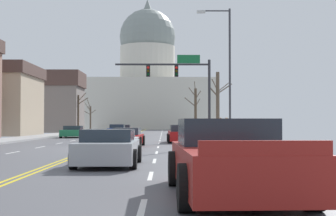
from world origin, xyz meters
TOP-DOWN VIEW (x-y plane):
  - ground at (0.00, -0.00)m, footprint 20.00×180.00m
  - signal_gantry at (5.41, 13.16)m, footprint 7.91×0.41m
  - street_lamp_right at (7.94, 4.93)m, footprint 2.24×0.24m
  - capitol_building at (0.00, 83.71)m, footprint 30.07×21.73m
  - sedan_near_00 at (5.10, 8.46)m, footprint 2.07×4.55m
  - sedan_near_01 at (1.61, 2.79)m, footprint 2.02×4.45m
  - sedan_near_02 at (1.62, -3.41)m, footprint 1.99×4.58m
  - sedan_near_03 at (1.97, -10.53)m, footprint 2.11×4.32m
  - pickup_truck_near_04 at (5.22, -17.33)m, footprint 2.52×5.64m
  - sedan_oncoming_00 at (-5.10, 20.83)m, footprint 2.21×4.62m
  - sedan_oncoming_01 at (-1.77, 31.08)m, footprint 2.14×4.54m
  - sedan_oncoming_02 at (-1.64, 39.48)m, footprint 2.08×4.35m
  - flank_building_01 at (-15.64, 45.87)m, footprint 14.46×7.48m
  - bare_tree_00 at (7.96, 36.95)m, footprint 2.14×1.93m
  - bare_tree_01 at (-8.58, 54.71)m, footprint 2.11×1.87m
  - bare_tree_02 at (8.79, 17.62)m, footprint 2.35×1.18m
  - bare_tree_03 at (-8.62, 43.45)m, footprint 2.76×1.85m
  - pedestrian_00 at (7.93, 4.65)m, footprint 0.35×0.34m
  - pedestrian_01 at (7.80, 6.92)m, footprint 0.35×0.34m
  - bicycle_parked at (8.05, 2.37)m, footprint 0.12×1.77m

SIDE VIEW (x-z plane):
  - ground at x=0.00m, z-range -0.08..0.12m
  - bicycle_parked at x=8.05m, z-range 0.06..0.91m
  - sedan_near_02 at x=1.62m, z-range -0.03..1.09m
  - sedan_near_01 at x=1.61m, z-range -0.02..1.12m
  - sedan_oncoming_00 at x=-5.10m, z-range -0.02..1.13m
  - sedan_oncoming_02 at x=-1.64m, z-range -0.03..1.14m
  - sedan_oncoming_01 at x=-1.77m, z-range -0.05..1.21m
  - sedan_near_03 at x=1.97m, z-range -0.03..1.20m
  - sedan_near_00 at x=5.10m, z-range -0.04..1.26m
  - pickup_truck_near_04 at x=5.22m, z-range -0.06..1.48m
  - pedestrian_00 at x=7.93m, z-range 0.23..1.90m
  - pedestrian_01 at x=7.80m, z-range 0.23..1.92m
  - bare_tree_01 at x=-8.58m, z-range -0.16..5.10m
  - bare_tree_03 at x=-8.62m, z-range 0.16..5.81m
  - bare_tree_02 at x=8.79m, z-range 0.25..6.22m
  - bare_tree_00 at x=7.96m, z-range -0.18..6.68m
  - flank_building_01 at x=-15.64m, z-range 0.07..9.10m
  - signal_gantry at x=5.41m, z-range 1.60..8.54m
  - street_lamp_right at x=7.94m, z-range 0.88..9.76m
  - capitol_building at x=0.00m, z-range -5.24..24.52m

